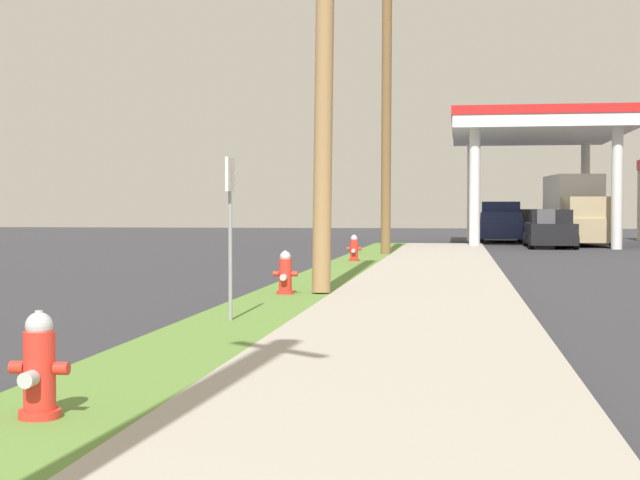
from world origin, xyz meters
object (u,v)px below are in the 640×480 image
car_black_by_near_pump (550,230)px  fire_hydrant_nearest (39,371)px  fire_hydrant_third (354,250)px  truck_tan_on_apron (576,212)px  utility_pole_background (386,103)px  street_sign_post (230,204)px  truck_navy_at_forecourt (501,223)px  fire_hydrant_second (285,275)px

car_black_by_near_pump → fire_hydrant_nearest: bearing=-101.1°
fire_hydrant_third → car_black_by_near_pump: 15.01m
fire_hydrant_third → truck_tan_on_apron: size_ratio=0.11×
utility_pole_background → fire_hydrant_nearest: bearing=-91.3°
fire_hydrant_third → street_sign_post: 14.54m
car_black_by_near_pump → truck_tan_on_apron: bearing=65.7°
car_black_by_near_pump → utility_pole_background: bearing=-123.8°
car_black_by_near_pump → street_sign_post: bearing=-103.5°
utility_pole_background → truck_tan_on_apron: bearing=58.5°
fire_hydrant_third → car_black_by_near_pump: size_ratio=0.16×
fire_hydrant_third → truck_navy_at_forecourt: bearing=76.4°
street_sign_post → fire_hydrant_third: bearing=89.8°
truck_navy_at_forecourt → street_sign_post: bearing=-98.2°
fire_hydrant_second → fire_hydrant_third: size_ratio=1.00×
fire_hydrant_nearest → truck_navy_at_forecourt: bearing=83.1°
street_sign_post → truck_tan_on_apron: bearing=75.4°
fire_hydrant_third → car_black_by_near_pump: bearing=63.7°
street_sign_post → truck_navy_at_forecourt: street_sign_post is taller
fire_hydrant_nearest → street_sign_post: (-0.07, 5.88, 1.19)m
fire_hydrant_third → street_sign_post: size_ratio=0.35×
fire_hydrant_second → street_sign_post: street_sign_post is taller
street_sign_post → fire_hydrant_second: bearing=89.7°
fire_hydrant_third → truck_navy_at_forecourt: 21.17m
fire_hydrant_third → truck_tan_on_apron: (8.05, 16.57, 1.04)m
fire_hydrant_third → street_sign_post: (-0.05, -14.49, 1.19)m
fire_hydrant_nearest → car_black_by_near_pump: car_black_by_near_pump is taller
fire_hydrant_nearest → truck_navy_at_forecourt: (4.95, 40.94, 0.47)m
fire_hydrant_second → utility_pole_background: 15.69m
truck_navy_at_forecourt → car_black_by_near_pump: bearing=-76.8°
street_sign_post → truck_navy_at_forecourt: size_ratio=0.39×
utility_pole_background → truck_tan_on_apron: 14.73m
fire_hydrant_nearest → street_sign_post: 6.00m
fire_hydrant_nearest → fire_hydrant_second: same height
utility_pole_background → street_sign_post: bearing=-91.9°
fire_hydrant_third → utility_pole_background: utility_pole_background is taller
car_black_by_near_pump → truck_tan_on_apron: 3.50m
truck_navy_at_forecourt → truck_tan_on_apron: truck_tan_on_apron is taller
fire_hydrant_nearest → utility_pole_background: 25.17m
utility_pole_background → street_sign_post: utility_pole_background is taller
fire_hydrant_nearest → fire_hydrant_third: same height
fire_hydrant_third → truck_tan_on_apron: 18.45m
fire_hydrant_second → car_black_by_near_pump: size_ratio=0.16×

